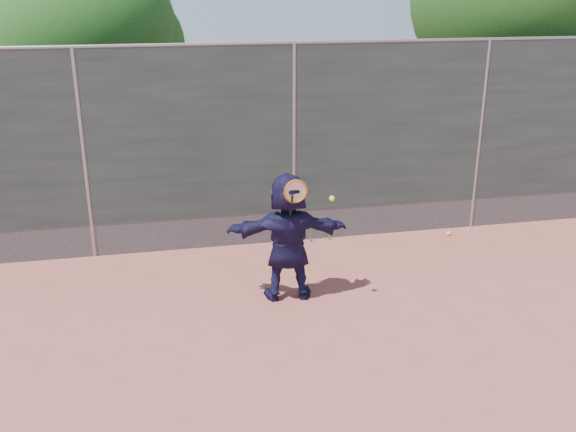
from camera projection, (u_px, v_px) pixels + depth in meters
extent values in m
plane|color=#9E4C42|center=(363.00, 361.00, 6.82)|extent=(80.00, 80.00, 0.00)
imported|color=#181437|center=(288.00, 237.00, 7.97)|extent=(1.56, 0.63, 1.64)
sphere|color=#E2F336|center=(449.00, 233.00, 10.22)|extent=(0.07, 0.07, 0.07)
cube|color=#38423D|center=(294.00, 130.00, 9.44)|extent=(20.00, 0.04, 2.50)
cube|color=slate|center=(294.00, 225.00, 9.95)|extent=(20.00, 0.03, 0.50)
cylinder|color=gray|center=(294.00, 43.00, 9.01)|extent=(20.00, 0.05, 0.05)
cylinder|color=gray|center=(84.00, 157.00, 8.95)|extent=(0.06, 0.06, 3.00)
cylinder|color=gray|center=(294.00, 147.00, 9.53)|extent=(0.06, 0.06, 3.00)
cylinder|color=gray|center=(479.00, 137.00, 10.10)|extent=(0.06, 0.06, 3.00)
torus|color=#CE5C13|center=(296.00, 191.00, 7.58)|extent=(0.29, 0.06, 0.29)
cylinder|color=beige|center=(296.00, 191.00, 7.58)|extent=(0.25, 0.03, 0.25)
cylinder|color=black|center=(291.00, 207.00, 7.65)|extent=(0.04, 0.13, 0.33)
sphere|color=#E2F336|center=(332.00, 199.00, 7.63)|extent=(0.07, 0.07, 0.07)
cylinder|color=#382314|center=(495.00, 119.00, 12.48)|extent=(0.28, 0.28, 2.60)
sphere|color=#23561C|center=(536.00, 14.00, 12.15)|extent=(2.52, 2.52, 2.52)
cylinder|color=#382314|center=(101.00, 138.00, 11.84)|extent=(0.28, 0.28, 2.20)
sphere|color=#23561C|center=(90.00, 30.00, 11.18)|extent=(3.00, 3.00, 3.00)
sphere|color=#23561C|center=(127.00, 46.00, 11.59)|extent=(2.10, 2.10, 2.10)
cone|color=#387226|center=(311.00, 234.00, 9.93)|extent=(0.03, 0.03, 0.26)
cone|color=#387226|center=(329.00, 231.00, 10.00)|extent=(0.03, 0.03, 0.30)
cone|color=#387226|center=(289.00, 237.00, 9.85)|extent=(0.03, 0.03, 0.22)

